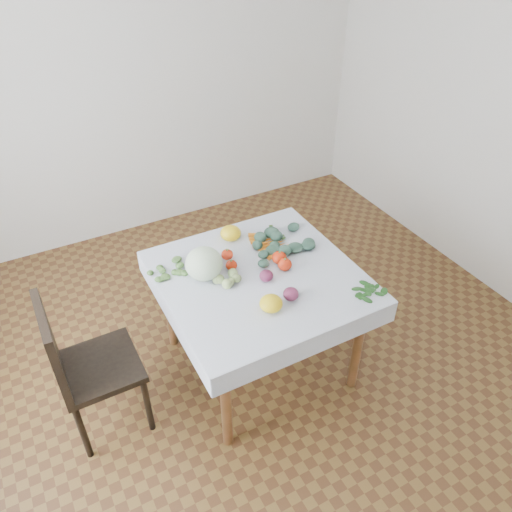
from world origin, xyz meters
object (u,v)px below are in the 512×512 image
Objects in this scene: chair at (80,363)px; cabbage at (204,264)px; heirloom_back at (231,233)px; carrot_bunch at (270,243)px; table at (259,289)px.

cabbage is (0.78, 0.10, 0.31)m from chair.
chair is 1.18m from heirloom_back.
heirloom_back is at bearing 136.90° from carrot_bunch.
carrot_bunch reaches higher than table.
table is at bearing -92.02° from heirloom_back.
table is 1.06× the size of chair.
table is 0.37m from cabbage.
chair is 7.08× the size of heirloom_back.
chair is at bearing 178.18° from table.
cabbage is 1.62× the size of heirloom_back.
carrot_bunch is at bearing 11.24° from cabbage.
table is 3.27× the size of carrot_bunch.
heirloom_back is 0.44× the size of carrot_bunch.
table is at bearing -1.82° from chair.
table is at bearing -131.20° from carrot_bunch.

